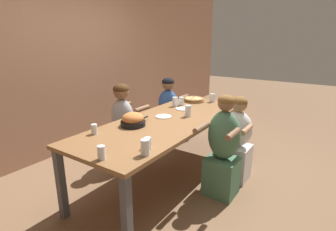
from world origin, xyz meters
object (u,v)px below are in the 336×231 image
empty_plate_a (226,104)px  drinking_glass_b (181,102)px  drinking_glass_c (188,111)px  drinking_glass_g (94,130)px  drinking_glass_f (101,153)px  diner_near_center (223,152)px  drinking_glass_h (212,98)px  empty_plate_b (183,109)px  drinking_glass_a (148,143)px  diner_far_right (168,112)px  drinking_glass_e (145,148)px  diner_far_center (123,128)px  pizza_board_main (194,99)px  drinking_glass_d (175,102)px  skillet_bowl (133,120)px  empty_plate_c (164,117)px  diner_near_midright (236,142)px

empty_plate_a → drinking_glass_b: 0.67m
drinking_glass_c → drinking_glass_g: (-1.08, 0.48, -0.02)m
drinking_glass_f → diner_near_center: bearing=-24.2°
drinking_glass_b → drinking_glass_c: drinking_glass_c is taller
drinking_glass_h → empty_plate_b: bearing=166.6°
drinking_glass_a → diner_far_right: bearing=29.0°
drinking_glass_f → drinking_glass_e: bearing=-42.9°
diner_far_right → drinking_glass_h: bearing=5.3°
drinking_glass_e → drinking_glass_f: (-0.26, 0.24, -0.01)m
drinking_glass_b → diner_far_center: (-0.74, 0.48, -0.29)m
pizza_board_main → drinking_glass_b: (-0.31, 0.03, 0.02)m
diner_near_center → drinking_glass_b: bearing=-35.4°
drinking_glass_d → drinking_glass_f: (-1.78, -0.43, -0.01)m
empty_plate_b → drinking_glass_e: 1.53m
empty_plate_a → diner_far_right: (-0.04, 1.01, -0.28)m
drinking_glass_b → drinking_glass_f: drinking_glass_b is taller
empty_plate_b → drinking_glass_g: 1.37m
empty_plate_b → diner_far_center: bearing=132.0°
pizza_board_main → drinking_glass_e: 2.03m
drinking_glass_a → diner_near_center: size_ratio=0.09×
pizza_board_main → diner_far_center: diner_far_center is taller
diner_far_right → diner_far_center: size_ratio=0.95×
drinking_glass_g → diner_near_center: (0.86, -1.05, -0.30)m
skillet_bowl → empty_plate_c: (0.47, -0.09, -0.06)m
empty_plate_a → drinking_glass_g: 2.04m
drinking_glass_h → diner_near_center: 1.32m
drinking_glass_b → drinking_glass_c: 0.58m
pizza_board_main → drinking_glass_g: bearing=175.2°
drinking_glass_d → diner_far_right: (0.48, 0.44, -0.33)m
empty_plate_c → drinking_glass_h: bearing=-8.7°
empty_plate_c → empty_plate_a: bearing=-21.3°
pizza_board_main → drinking_glass_f: 2.23m
empty_plate_a → drinking_glass_f: (-2.29, 0.15, 0.05)m
drinking_glass_d → drinking_glass_g: bearing=176.9°
empty_plate_c → drinking_glass_b: drinking_glass_b is taller
drinking_glass_f → diner_far_center: (1.15, 0.86, -0.29)m
drinking_glass_a → diner_far_center: (0.77, 1.04, -0.29)m
skillet_bowl → drinking_glass_g: bearing=159.9°
skillet_bowl → diner_near_midright: bearing=-45.7°
pizza_board_main → drinking_glass_c: drinking_glass_c is taller
drinking_glass_h → diner_far_center: diner_far_center is taller
drinking_glass_d → diner_near_center: diner_near_center is taller
empty_plate_c → drinking_glass_f: (-1.25, -0.26, 0.05)m
pizza_board_main → drinking_glass_g: 1.84m
drinking_glass_e → drinking_glass_h: drinking_glass_e is taller
pizza_board_main → drinking_glass_e: size_ratio=2.38×
drinking_glass_c → drinking_glass_d: 0.53m
drinking_glass_b → diner_near_center: 1.19m
diner_near_center → diner_near_midright: diner_near_center is taller
drinking_glass_h → skillet_bowl: bearing=170.6°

